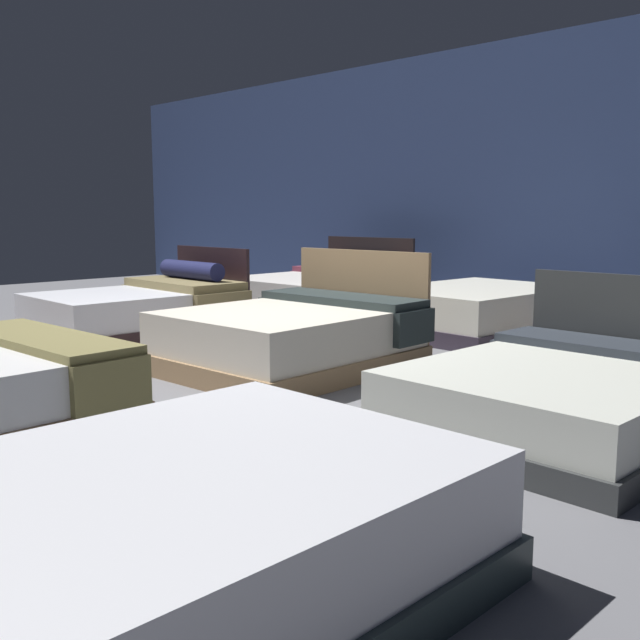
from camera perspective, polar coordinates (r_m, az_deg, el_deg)
The scene contains 8 objects.
ground_plane at distance 5.77m, azimuth -4.50°, elevation -4.55°, with size 18.00×18.00×0.02m, color slate.
showroom_back_wall at distance 9.57m, azimuth 18.29°, elevation 10.80°, with size 18.00×0.06×3.50m, color navy.
bed_2 at distance 2.48m, azimuth -12.20°, elevation -16.76°, with size 1.53×2.06×0.48m.
bed_3 at distance 7.85m, azimuth -13.93°, elevation 0.76°, with size 1.57×2.08×0.91m.
bed_4 at distance 6.00m, azimuth -2.14°, elevation -1.34°, with size 1.67×1.96×0.96m.
bed_5 at distance 4.54m, azimuth 18.97°, elevation -5.66°, with size 1.63×1.98×0.88m.
bed_6 at distance 9.48m, azimuth 0.07°, elevation 2.26°, with size 1.73×2.18×0.96m.
bed_7 at distance 7.97m, azimuth 12.26°, elevation 0.75°, with size 1.70×2.20×0.50m.
Camera 1 is at (4.23, -3.70, 1.28)m, focal length 40.29 mm.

